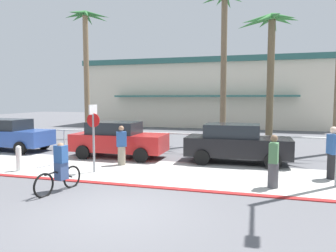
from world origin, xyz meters
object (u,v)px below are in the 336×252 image
at_px(car_blue_0, 9,135).
at_px(pedestrian_1, 273,164).
at_px(cyclist_black_0, 60,169).
at_px(palm_tree_1, 224,32).
at_px(car_red_1, 118,139).
at_px(bollard_0, 19,158).
at_px(pedestrian_2, 122,147).
at_px(palm_tree_0, 86,46).
at_px(pedestrian_0, 333,155).
at_px(palm_tree_2, 270,45).
at_px(car_black_2, 236,143).
at_px(stop_sign_bike_lane, 93,128).

bearing_deg(car_blue_0, pedestrian_1, -15.34).
height_order(car_blue_0, cyclist_black_0, car_blue_0).
relative_size(palm_tree_1, car_red_1, 2.06).
xyz_separation_m(bollard_0, pedestrian_2, (3.35, 2.07, 0.25)).
distance_m(palm_tree_0, pedestrian_2, 11.29).
relative_size(bollard_0, palm_tree_1, 0.11).
bearing_deg(pedestrian_0, bollard_0, -170.45).
height_order(car_red_1, pedestrian_0, pedestrian_0).
relative_size(palm_tree_2, pedestrian_0, 3.87).
relative_size(palm_tree_0, cyclist_black_0, 4.88).
xyz_separation_m(palm_tree_1, pedestrian_1, (2.51, -9.16, -5.96)).
bearing_deg(cyclist_black_0, palm_tree_1, 71.87).
bearing_deg(palm_tree_0, bollard_0, -74.92).
bearing_deg(car_blue_0, car_red_1, -1.83).
xyz_separation_m(palm_tree_2, car_black_2, (-1.42, -3.43, -4.63)).
distance_m(stop_sign_bike_lane, pedestrian_1, 6.46).
distance_m(palm_tree_2, pedestrian_1, 8.49).
relative_size(palm_tree_1, car_blue_0, 2.06).
height_order(stop_sign_bike_lane, palm_tree_0, palm_tree_0).
height_order(car_black_2, pedestrian_0, pedestrian_0).
height_order(car_blue_0, pedestrian_2, car_blue_0).
bearing_deg(palm_tree_1, car_red_1, -126.73).
bearing_deg(pedestrian_1, pedestrian_2, 162.70).
height_order(palm_tree_0, cyclist_black_0, palm_tree_0).
relative_size(bollard_0, pedestrian_1, 0.60).
height_order(palm_tree_1, cyclist_black_0, palm_tree_1).
bearing_deg(stop_sign_bike_lane, car_black_2, 32.89).
relative_size(stop_sign_bike_lane, bollard_0, 2.56).
relative_size(palm_tree_2, pedestrian_2, 4.28).
relative_size(palm_tree_0, pedestrian_1, 5.23).
bearing_deg(car_black_2, pedestrian_2, -158.86).
xyz_separation_m(palm_tree_1, palm_tree_2, (2.58, -2.11, -1.23)).
bearing_deg(bollard_0, pedestrian_1, 1.40).
height_order(palm_tree_0, car_blue_0, palm_tree_0).
height_order(stop_sign_bike_lane, car_black_2, stop_sign_bike_lane).
height_order(car_red_1, pedestrian_1, car_red_1).
height_order(stop_sign_bike_lane, palm_tree_2, palm_tree_2).
distance_m(pedestrian_0, pedestrian_1, 2.62).
xyz_separation_m(bollard_0, car_red_1, (2.48, 3.65, 0.35)).
distance_m(palm_tree_0, pedestrian_1, 16.29).
distance_m(palm_tree_1, car_red_1, 9.25).
bearing_deg(pedestrian_1, car_blue_0, 164.66).
height_order(palm_tree_1, pedestrian_0, palm_tree_1).
distance_m(car_blue_0, car_red_1, 6.43).
xyz_separation_m(car_black_2, pedestrian_1, (1.34, -3.62, -0.10)).
bearing_deg(car_blue_0, pedestrian_0, -7.30).
relative_size(car_red_1, pedestrian_1, 2.63).
bearing_deg(pedestrian_1, palm_tree_0, 141.19).
relative_size(car_black_2, pedestrian_2, 2.65).
distance_m(bollard_0, palm_tree_0, 11.73).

